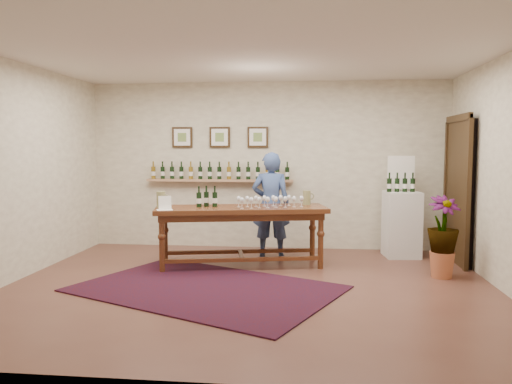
# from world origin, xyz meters

# --- Properties ---
(ground) EXTENTS (6.00, 6.00, 0.00)m
(ground) POSITION_xyz_m (0.00, 0.00, 0.00)
(ground) COLOR #563026
(ground) RESTS_ON ground
(room_shell) EXTENTS (6.00, 6.00, 6.00)m
(room_shell) POSITION_xyz_m (2.11, 1.86, 1.12)
(room_shell) COLOR #ECE7C9
(room_shell) RESTS_ON ground
(rug) EXTENTS (3.56, 3.07, 0.02)m
(rug) POSITION_xyz_m (-0.50, -0.13, 0.01)
(rug) COLOR #450C0C
(rug) RESTS_ON ground
(tasting_table) EXTENTS (2.53, 1.26, 0.86)m
(tasting_table) POSITION_xyz_m (-0.25, 1.10, 0.73)
(tasting_table) COLOR #4B2212
(tasting_table) RESTS_ON ground
(table_glasses) EXTENTS (1.19, 0.67, 0.16)m
(table_glasses) POSITION_xyz_m (0.11, 1.12, 0.94)
(table_glasses) COLOR silver
(table_glasses) RESTS_ON tasting_table
(table_bottles) EXTENTS (0.30, 0.23, 0.28)m
(table_bottles) POSITION_xyz_m (-0.74, 1.07, 1.00)
(table_bottles) COLOR black
(table_bottles) RESTS_ON tasting_table
(pitcher_left) EXTENTS (0.18, 0.18, 0.23)m
(pitcher_left) POSITION_xyz_m (-1.36, 0.89, 0.97)
(pitcher_left) COLOR olive
(pitcher_left) RESTS_ON tasting_table
(pitcher_right) EXTENTS (0.15, 0.15, 0.21)m
(pitcher_right) POSITION_xyz_m (0.68, 1.48, 0.96)
(pitcher_right) COLOR olive
(pitcher_right) RESTS_ON tasting_table
(menu_card) EXTENTS (0.25, 0.22, 0.19)m
(menu_card) POSITION_xyz_m (-1.23, 0.64, 0.95)
(menu_card) COLOR white
(menu_card) RESTS_ON tasting_table
(display_pedestal) EXTENTS (0.56, 0.56, 1.02)m
(display_pedestal) POSITION_xyz_m (2.16, 2.00, 0.51)
(display_pedestal) COLOR silver
(display_pedestal) RESTS_ON ground
(pedestal_bottles) EXTENTS (0.28, 0.10, 0.27)m
(pedestal_bottles) POSITION_xyz_m (2.13, 1.95, 1.16)
(pedestal_bottles) COLOR black
(pedestal_bottles) RESTS_ON display_pedestal
(info_sign) EXTENTS (0.42, 0.06, 0.58)m
(info_sign) POSITION_xyz_m (2.15, 2.13, 1.31)
(info_sign) COLOR white
(info_sign) RESTS_ON display_pedestal
(potted_plant) EXTENTS (0.61, 0.61, 0.93)m
(potted_plant) POSITION_xyz_m (2.46, 0.74, 0.54)
(potted_plant) COLOR #AA5B38
(potted_plant) RESTS_ON ground
(person) EXTENTS (0.60, 0.40, 1.64)m
(person) POSITION_xyz_m (0.13, 1.78, 0.82)
(person) COLOR #374E83
(person) RESTS_ON ground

